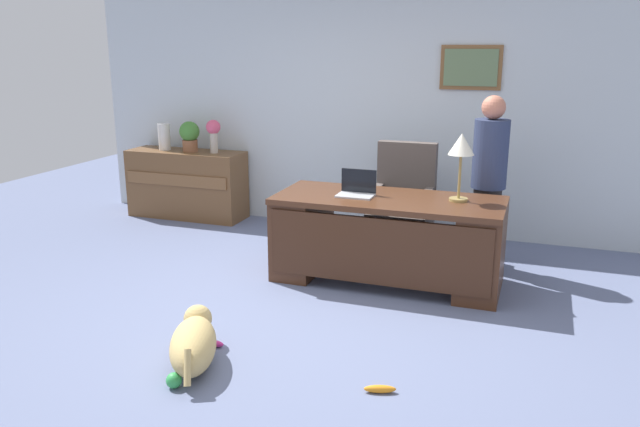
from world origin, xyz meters
The scene contains 15 objects.
ground_plane centered at (0.00, 0.00, 0.00)m, with size 12.00×12.00×0.00m, color slate.
back_wall centered at (0.00, 2.60, 1.35)m, with size 7.00×0.16×2.70m.
desk centered at (0.56, 0.90, 0.42)m, with size 1.99×0.84×0.77m.
credenza centered at (-2.28, 2.25, 0.41)m, with size 1.44×0.50×0.82m.
armchair centered at (0.50, 1.79, 0.49)m, with size 0.60×0.59×1.11m.
person_standing centered at (1.34, 1.59, 0.84)m, with size 0.32×0.32×1.63m.
dog_lying centered at (-0.28, -1.00, 0.15)m, with size 0.55×0.78×0.30m.
laptop centered at (0.27, 0.92, 0.83)m, with size 0.32×0.22×0.22m.
desk_lamp centered at (1.15, 1.02, 1.22)m, with size 0.22×0.22×0.58m.
vase_with_flowers centered at (-1.89, 2.25, 1.07)m, with size 0.17×0.17×0.39m.
vase_empty centered at (-2.57, 2.25, 0.98)m, with size 0.14×0.14×0.32m, color silver.
potted_plant centered at (-2.21, 2.25, 1.02)m, with size 0.24×0.24×0.36m.
dog_toy_ball centered at (-0.25, -1.32, 0.05)m, with size 0.10×0.10×0.10m, color green.
dog_toy_bone centered at (0.98, -0.94, 0.03)m, with size 0.20×0.05×0.05m, color orange.
dog_toy_plush centered at (-0.29, -0.75, 0.03)m, with size 0.16×0.05×0.05m, color #D8338C.
Camera 1 is at (1.79, -4.32, 2.07)m, focal length 35.40 mm.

